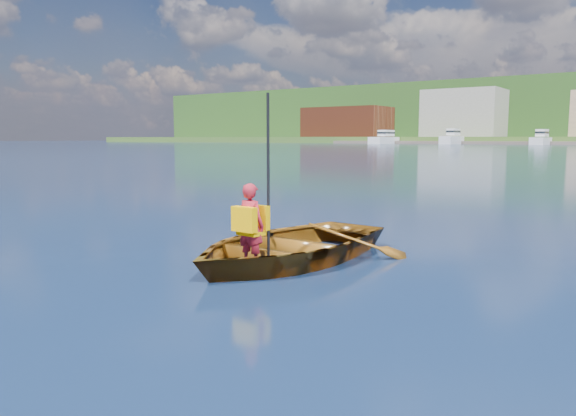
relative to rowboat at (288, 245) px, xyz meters
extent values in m
plane|color=#142446|center=(0.34, 0.01, -0.21)|extent=(600.00, 600.00, 0.00)
imported|color=brown|center=(0.00, 0.00, 0.00)|extent=(2.71, 3.64, 0.72)
imported|color=maroon|center=(0.09, -0.91, 0.40)|extent=(0.39, 0.27, 1.03)
cube|color=#FFB700|center=(0.08, -1.03, 0.49)|extent=(0.35, 0.12, 0.30)
cube|color=#FFB700|center=(0.10, -0.79, 0.49)|extent=(0.34, 0.10, 0.30)
cube|color=#FFB700|center=(0.09, -0.91, 0.31)|extent=(0.31, 0.24, 0.05)
cylinder|color=black|center=(0.25, -0.77, 0.94)|extent=(0.04, 0.04, 2.10)
cube|color=maroon|center=(-89.66, 165.01, 6.79)|extent=(28.00, 16.00, 10.00)
cube|color=gray|center=(-49.66, 165.01, 8.79)|extent=(22.00, 16.00, 14.00)
cube|color=silver|center=(-65.45, 143.01, 0.65)|extent=(3.72, 13.30, 2.14)
cube|color=silver|center=(-65.45, 144.34, 2.83)|extent=(2.61, 5.98, 1.80)
cube|color=black|center=(-65.45, 144.34, 2.93)|extent=(2.68, 6.25, 0.50)
cube|color=silver|center=(-45.71, 143.01, 0.74)|extent=(3.15, 11.25, 2.37)
cube|color=silver|center=(-45.71, 144.14, 3.06)|extent=(2.20, 5.06, 1.80)
cube|color=black|center=(-45.71, 144.14, 3.16)|extent=(2.27, 5.29, 0.50)
cube|color=silver|center=(-23.57, 143.01, 0.59)|extent=(3.18, 11.35, 1.99)
cube|color=silver|center=(-23.57, 144.15, 2.68)|extent=(2.22, 5.11, 1.80)
cube|color=black|center=(-23.57, 144.15, 2.78)|extent=(2.29, 5.33, 0.50)
cylinder|color=#382314|center=(-66.75, 241.87, 14.20)|extent=(0.80, 0.80, 4.07)
sphere|color=#2E5E1F|center=(-66.75, 241.87, 19.62)|extent=(7.59, 7.59, 7.59)
cylinder|color=#382314|center=(-126.09, 236.87, 12.75)|extent=(0.80, 0.80, 3.17)
sphere|color=#2E5E1F|center=(-126.09, 236.87, 16.97)|extent=(5.92, 5.92, 5.92)
cylinder|color=#382314|center=(-131.82, 259.17, 16.94)|extent=(0.80, 0.80, 2.65)
sphere|color=#2E5E1F|center=(-131.82, 259.17, 20.47)|extent=(4.94, 4.94, 4.94)
cylinder|color=#382314|center=(-74.27, 209.85, 7.32)|extent=(0.80, 0.80, 3.13)
sphere|color=#2E5E1F|center=(-74.27, 209.85, 11.50)|extent=(5.85, 5.85, 5.85)
cylinder|color=#382314|center=(-126.29, 268.41, 19.37)|extent=(0.80, 0.80, 3.80)
sphere|color=#2E5E1F|center=(-126.29, 268.41, 24.44)|extent=(7.10, 7.10, 7.10)
cylinder|color=#382314|center=(-32.31, 223.76, 10.46)|extent=(0.80, 0.80, 3.85)
sphere|color=#2E5E1F|center=(-32.31, 223.76, 15.59)|extent=(7.18, 7.18, 7.18)
cylinder|color=#382314|center=(-148.21, 272.81, 19.66)|extent=(0.80, 0.80, 2.62)
sphere|color=#2E5E1F|center=(-148.21, 272.81, 23.16)|extent=(4.89, 4.89, 4.89)
cylinder|color=#382314|center=(-89.25, 218.11, 8.78)|extent=(0.80, 0.80, 2.75)
sphere|color=#2E5E1F|center=(-89.25, 218.11, 12.44)|extent=(5.12, 5.12, 5.12)
cylinder|color=#382314|center=(-38.23, 201.46, 6.04)|extent=(0.80, 0.80, 3.92)
sphere|color=#2E5E1F|center=(-38.23, 201.46, 11.27)|extent=(7.32, 7.32, 7.32)
cylinder|color=#382314|center=(-63.70, 242.19, 13.78)|extent=(0.80, 0.80, 3.10)
sphere|color=#2E5E1F|center=(-63.70, 242.19, 17.92)|extent=(5.80, 5.80, 5.80)
cylinder|color=#382314|center=(-63.31, 218.24, 9.24)|extent=(0.80, 0.80, 3.61)
sphere|color=#2E5E1F|center=(-63.31, 218.24, 14.05)|extent=(6.73, 6.73, 6.73)
camera|label=1|loc=(4.28, -6.17, 1.45)|focal=35.00mm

